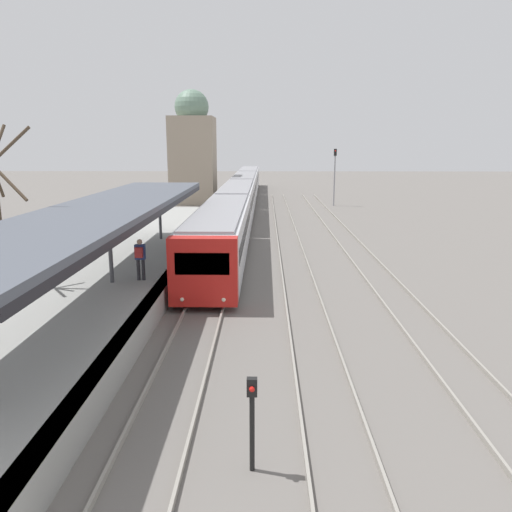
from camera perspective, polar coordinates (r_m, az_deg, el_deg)
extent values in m
cube|color=#4C515B|center=(19.96, -16.61, 5.34)|extent=(4.00, 23.45, 0.20)
cube|color=black|center=(19.48, -11.05, 4.81)|extent=(0.08, 23.45, 0.24)
cylinder|color=#47474C|center=(20.19, -16.34, 1.02)|extent=(0.16, 0.16, 2.86)
cylinder|color=#47474C|center=(29.15, -10.93, 4.72)|extent=(0.16, 0.16, 2.86)
cylinder|color=#2D2D33|center=(20.49, -13.29, -1.53)|extent=(0.14, 0.14, 0.85)
cylinder|color=#2D2D33|center=(20.44, -12.74, -1.53)|extent=(0.14, 0.14, 0.85)
cube|color=navy|center=(20.30, -13.11, 0.45)|extent=(0.40, 0.22, 0.60)
sphere|color=tan|center=(20.22, -13.17, 1.57)|extent=(0.22, 0.22, 0.22)
cube|color=#B22828|center=(20.11, -13.25, 0.39)|extent=(0.30, 0.18, 0.40)
cube|color=red|center=(18.94, -6.04, -1.75)|extent=(2.61, 0.70, 2.62)
cube|color=black|center=(18.54, -6.19, -0.90)|extent=(2.04, 0.04, 0.84)
sphere|color=#EFEACC|center=(19.01, -8.45, -4.93)|extent=(0.16, 0.16, 0.16)
sphere|color=#EFEACC|center=(18.81, -3.72, -5.00)|extent=(0.16, 0.16, 0.16)
cube|color=silver|center=(26.61, -3.98, 2.45)|extent=(2.61, 15.07, 2.62)
cube|color=gray|center=(26.41, -4.03, 5.38)|extent=(2.30, 14.77, 0.12)
cube|color=black|center=(26.56, -3.99, 3.06)|extent=(2.63, 13.87, 0.68)
cylinder|color=black|center=(22.27, -7.87, -2.90)|extent=(0.12, 0.70, 0.70)
cylinder|color=black|center=(22.04, -2.15, -2.95)|extent=(0.12, 0.70, 0.70)
cylinder|color=black|center=(31.74, -5.18, 1.81)|extent=(0.12, 0.70, 0.70)
cylinder|color=black|center=(31.57, -1.17, 1.81)|extent=(0.12, 0.70, 0.70)
cube|color=silver|center=(41.84, -2.15, 6.16)|extent=(2.61, 15.07, 2.62)
cube|color=gray|center=(41.71, -2.17, 8.03)|extent=(2.30, 14.77, 0.12)
cube|color=black|center=(41.81, -2.15, 6.55)|extent=(2.63, 13.87, 0.68)
cylinder|color=black|center=(37.25, -4.26, 3.43)|extent=(0.12, 0.70, 0.70)
cylinder|color=black|center=(37.11, -0.84, 3.42)|extent=(0.12, 0.70, 0.70)
cylinder|color=black|center=(46.92, -3.17, 5.33)|extent=(0.12, 0.70, 0.70)
cylinder|color=black|center=(46.81, -0.44, 5.33)|extent=(0.12, 0.70, 0.70)
cube|color=silver|center=(57.18, -1.29, 7.88)|extent=(2.61, 15.07, 2.62)
cube|color=gray|center=(57.08, -1.30, 9.25)|extent=(2.30, 14.77, 0.12)
cube|color=black|center=(57.16, -1.29, 8.17)|extent=(2.63, 13.87, 0.68)
cylinder|color=black|center=(52.49, -2.72, 6.10)|extent=(0.12, 0.70, 0.70)
cylinder|color=black|center=(52.39, -0.28, 6.10)|extent=(0.12, 0.70, 0.70)
cylinder|color=black|center=(62.21, -2.13, 7.11)|extent=(0.12, 0.70, 0.70)
cylinder|color=black|center=(62.13, -0.07, 7.12)|extent=(0.12, 0.70, 0.70)
cube|color=silver|center=(72.55, -0.79, 8.87)|extent=(2.61, 15.07, 2.62)
cube|color=gray|center=(72.47, -0.79, 9.95)|extent=(2.30, 14.77, 0.12)
cube|color=black|center=(72.53, -0.79, 9.10)|extent=(2.63, 13.87, 0.68)
cylinder|color=black|center=(67.81, -1.87, 7.57)|extent=(0.12, 0.70, 0.70)
cylinder|color=black|center=(67.73, 0.03, 7.57)|extent=(0.12, 0.70, 0.70)
cylinder|color=black|center=(77.56, -1.50, 8.20)|extent=(0.12, 0.70, 0.70)
cylinder|color=black|center=(77.49, 0.16, 8.20)|extent=(0.12, 0.70, 0.70)
cylinder|color=black|center=(10.22, -0.45, -19.62)|extent=(0.10, 0.10, 1.59)
cube|color=black|center=(9.73, -0.46, -14.74)|extent=(0.20, 0.14, 0.36)
sphere|color=red|center=(9.65, -0.47, -14.99)|extent=(0.11, 0.11, 0.11)
cylinder|color=gray|center=(53.13, 8.96, 8.84)|extent=(0.14, 0.14, 5.87)
cube|color=black|center=(53.03, 9.05, 11.63)|extent=(0.28, 0.20, 0.70)
sphere|color=red|center=(52.91, 9.08, 11.78)|extent=(0.14, 0.14, 0.14)
cube|color=gray|center=(55.32, -7.20, 10.76)|extent=(4.70, 4.70, 9.19)
sphere|color=slate|center=(55.43, -7.36, 16.54)|extent=(3.61, 3.61, 3.61)
cylinder|color=#4C3D2D|center=(21.56, -27.10, 0.18)|extent=(0.32, 0.32, 4.27)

